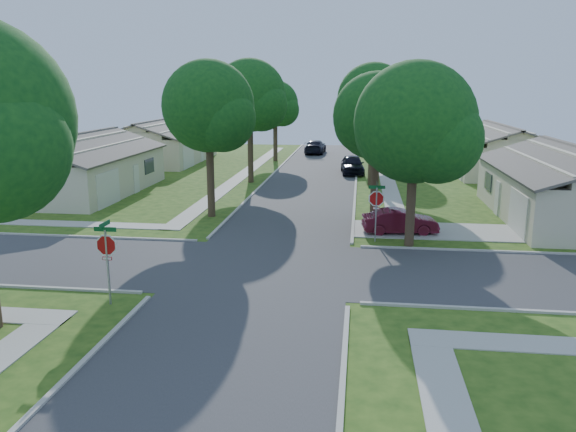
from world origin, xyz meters
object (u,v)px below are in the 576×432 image
(car_curb_east, at_px, (352,164))
(car_driveway, at_px, (400,221))
(tree_e_near, at_px, (378,120))
(house_ne_far, at_px, (499,155))
(stop_sign_ne, at_px, (376,201))
(house_nw_far, at_px, (161,147))
(tree_e_far, at_px, (371,101))
(tree_w_far, at_px, (276,106))
(tree_e_mid, at_px, (374,102))
(house_ne_near, at_px, (574,193))
(car_curb_west, at_px, (315,147))
(tree_w_mid, at_px, (250,99))
(tree_w_near, at_px, (209,111))
(tree_ne_corner, at_px, (416,128))
(stop_sign_sw, at_px, (106,249))
(house_nw_near, at_px, (78,172))

(car_curb_east, bearing_deg, car_driveway, -87.10)
(tree_e_near, height_order, house_ne_far, tree_e_near)
(stop_sign_ne, relative_size, house_nw_far, 0.22)
(tree_e_far, xyz_separation_m, tree_w_far, (-9.40, -0.00, -0.47))
(tree_e_mid, xyz_separation_m, house_nw_far, (-20.75, 10.99, -4.74))
(house_ne_near, height_order, car_curb_west, house_ne_near)
(tree_e_near, relative_size, tree_w_mid, 0.87)
(tree_w_near, bearing_deg, tree_e_mid, 51.92)
(house_ne_far, xyz_separation_m, house_nw_far, (-31.98, 3.00, 0.00))
(tree_e_near, relative_size, house_ne_far, 0.61)
(tree_e_far, relative_size, tree_w_far, 1.09)
(tree_w_mid, distance_m, house_nw_far, 16.56)
(tree_w_far, bearing_deg, tree_e_mid, -54.10)
(tree_e_far, distance_m, tree_ne_corner, 29.85)
(car_curb_west, bearing_deg, tree_ne_corner, 103.20)
(stop_sign_sw, relative_size, tree_ne_corner, 0.34)
(stop_sign_sw, xyz_separation_m, tree_ne_corner, (11.06, 8.91, 3.56))
(tree_w_mid, height_order, house_nw_far, tree_w_mid)
(house_ne_near, bearing_deg, house_nw_far, 146.71)
(house_ne_far, bearing_deg, car_curb_east, -169.13)
(tree_e_mid, distance_m, house_nw_near, 22.12)
(stop_sign_ne, xyz_separation_m, tree_w_mid, (-9.34, 16.31, 4.46))
(tree_w_mid, relative_size, house_ne_near, 0.70)
(tree_e_near, distance_m, tree_ne_corner, 5.06)
(house_nw_near, bearing_deg, house_nw_far, 90.00)
(car_curb_east, bearing_deg, house_nw_near, -154.01)
(tree_e_near, relative_size, house_nw_near, 0.61)
(house_ne_near, relative_size, house_nw_far, 1.00)
(stop_sign_sw, distance_m, house_ne_far, 39.55)
(stop_sign_sw, distance_m, car_driveway, 15.53)
(car_curb_west, bearing_deg, tree_e_mid, 108.20)
(house_nw_far, bearing_deg, tree_e_near, -47.94)
(tree_w_far, bearing_deg, house_ne_far, -13.64)
(tree_e_near, distance_m, tree_w_mid, 15.26)
(tree_e_mid, distance_m, house_ne_far, 14.58)
(tree_e_mid, distance_m, tree_e_far, 13.00)
(stop_sign_sw, relative_size, tree_e_far, 0.34)
(stop_sign_ne, height_order, tree_e_mid, tree_e_mid)
(car_curb_west, bearing_deg, tree_w_mid, 81.78)
(car_curb_west, bearing_deg, tree_w_far, 65.15)
(tree_w_mid, xyz_separation_m, tree_w_far, (-0.01, 13.00, -0.98))
(tree_w_far, xyz_separation_m, tree_ne_corner, (11.01, -29.80, 0.09))
(stop_sign_ne, height_order, house_nw_far, house_nw_far)
(car_curb_east, bearing_deg, house_ne_far, 5.83)
(tree_w_near, bearing_deg, stop_sign_ne, -24.74)
(stop_sign_sw, relative_size, tree_e_near, 0.36)
(house_ne_near, distance_m, car_curb_west, 34.55)
(tree_w_near, distance_m, house_nw_far, 26.05)
(stop_sign_sw, height_order, car_driveway, stop_sign_sw)
(tree_e_mid, height_order, house_nw_far, tree_e_mid)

